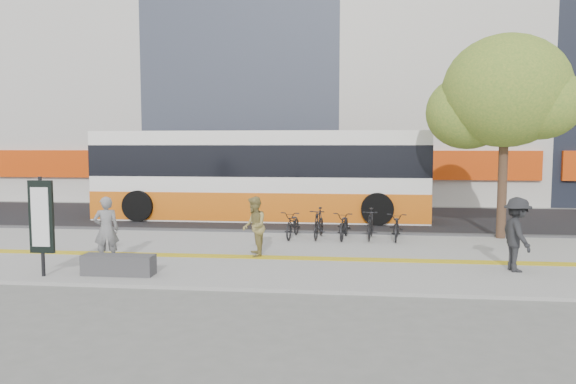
# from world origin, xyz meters

# --- Properties ---
(ground) EXTENTS (120.00, 120.00, 0.00)m
(ground) POSITION_xyz_m (0.00, 0.00, 0.00)
(ground) COLOR slate
(ground) RESTS_ON ground
(sidewalk) EXTENTS (40.00, 7.00, 0.08)m
(sidewalk) POSITION_xyz_m (0.00, 1.50, 0.04)
(sidewalk) COLOR gray
(sidewalk) RESTS_ON ground
(tactile_strip) EXTENTS (40.00, 0.45, 0.01)m
(tactile_strip) POSITION_xyz_m (0.00, 1.00, 0.09)
(tactile_strip) COLOR gold
(tactile_strip) RESTS_ON sidewalk
(street) EXTENTS (40.00, 8.00, 0.06)m
(street) POSITION_xyz_m (0.00, 9.00, 0.03)
(street) COLOR black
(street) RESTS_ON ground
(curb) EXTENTS (40.00, 0.25, 0.14)m
(curb) POSITION_xyz_m (0.00, 5.00, 0.07)
(curb) COLOR #3A3A3D
(curb) RESTS_ON ground
(bench) EXTENTS (1.60, 0.45, 0.45)m
(bench) POSITION_xyz_m (-2.60, -1.20, 0.30)
(bench) COLOR #3A3A3D
(bench) RESTS_ON sidewalk
(signboard) EXTENTS (0.55, 0.10, 2.20)m
(signboard) POSITION_xyz_m (-4.20, -1.51, 1.37)
(signboard) COLOR black
(signboard) RESTS_ON sidewalk
(street_tree) EXTENTS (4.40, 3.80, 6.31)m
(street_tree) POSITION_xyz_m (7.18, 4.82, 4.51)
(street_tree) COLOR #3E291C
(street_tree) RESTS_ON sidewalk
(bus) EXTENTS (12.91, 3.06, 3.44)m
(bus) POSITION_xyz_m (-0.99, 8.50, 1.68)
(bus) COLOR white
(bus) RESTS_ON street
(bicycle_row) EXTENTS (3.93, 1.67, 0.95)m
(bicycle_row) POSITION_xyz_m (2.37, 4.00, 0.52)
(bicycle_row) COLOR black
(bicycle_row) RESTS_ON sidewalk
(seated_woman) EXTENTS (0.71, 0.61, 1.64)m
(seated_woman) POSITION_xyz_m (-3.40, -0.06, 0.90)
(seated_woman) COLOR black
(seated_woman) RESTS_ON sidewalk
(pedestrian_tan) EXTENTS (0.74, 0.87, 1.56)m
(pedestrian_tan) POSITION_xyz_m (0.05, 1.16, 0.86)
(pedestrian_tan) COLOR olive
(pedestrian_tan) RESTS_ON sidewalk
(pedestrian_dark) EXTENTS (0.77, 1.17, 1.70)m
(pedestrian_dark) POSITION_xyz_m (6.31, 0.15, 0.93)
(pedestrian_dark) COLOR black
(pedestrian_dark) RESTS_ON sidewalk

